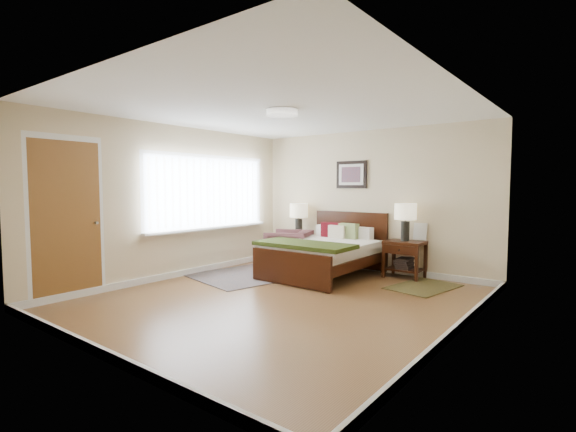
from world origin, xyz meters
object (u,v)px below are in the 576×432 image
(bed, at_px, (324,248))
(rug_persian, at_px, (257,273))
(nightstand_left, at_px, (298,241))
(lamp_left, at_px, (299,213))
(armchair, at_px, (289,249))
(lamp_right, at_px, (405,215))
(nightstand_right, at_px, (404,255))

(bed, bearing_deg, rug_persian, -150.36)
(nightstand_left, xyz_separation_m, lamp_left, (-0.00, 0.02, 0.55))
(armchair, bearing_deg, nightstand_left, 175.06)
(nightstand_left, relative_size, armchair, 0.71)
(armchair, xyz_separation_m, rug_persian, (-0.09, -0.78, -0.35))
(lamp_right, distance_m, rug_persian, 2.68)
(nightstand_left, relative_size, lamp_left, 0.91)
(bed, relative_size, nightstand_right, 3.09)
(bed, bearing_deg, lamp_right, 31.97)
(nightstand_right, bearing_deg, bed, -148.51)
(nightstand_left, height_order, armchair, armchair)
(bed, height_order, nightstand_left, bed)
(nightstand_right, relative_size, rug_persian, 0.29)
(lamp_left, bearing_deg, lamp_right, 0.00)
(lamp_left, xyz_separation_m, lamp_right, (2.17, 0.00, 0.06))
(bed, xyz_separation_m, nightstand_right, (1.12, 0.69, -0.10))
(bed, height_order, lamp_left, lamp_left)
(lamp_right, bearing_deg, lamp_left, 180.00)
(rug_persian, bearing_deg, lamp_left, 104.43)
(armchair, bearing_deg, bed, 55.96)
(nightstand_left, distance_m, nightstand_right, 2.17)
(nightstand_right, relative_size, armchair, 0.79)
(nightstand_left, xyz_separation_m, lamp_right, (2.17, 0.02, 0.61))
(nightstand_right, distance_m, lamp_right, 0.67)
(lamp_right, relative_size, rug_persian, 0.29)
(lamp_right, distance_m, armchair, 2.20)
(lamp_left, distance_m, rug_persian, 1.60)
(lamp_left, height_order, lamp_right, lamp_right)
(bed, bearing_deg, lamp_left, 146.14)
(nightstand_left, bearing_deg, rug_persian, -87.89)
(lamp_left, bearing_deg, nightstand_right, -0.34)
(lamp_left, bearing_deg, bed, -33.86)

